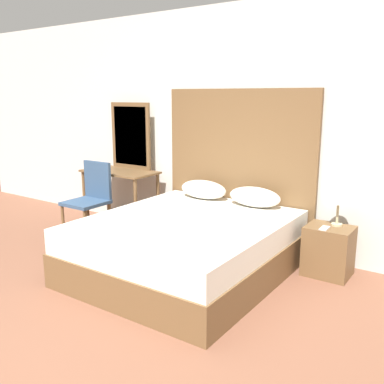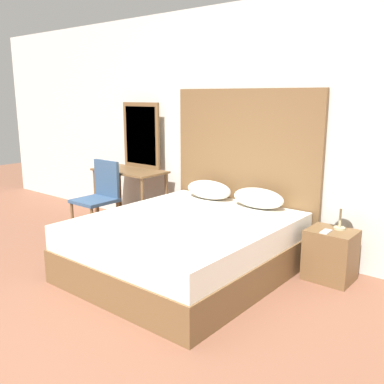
{
  "view_description": "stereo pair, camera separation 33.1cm",
  "coord_description": "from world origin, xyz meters",
  "views": [
    {
      "loc": [
        2.18,
        -1.54,
        1.72
      ],
      "look_at": [
        -0.1,
        1.79,
        0.8
      ],
      "focal_mm": 40.0,
      "sensor_mm": 36.0,
      "label": 1
    },
    {
      "loc": [
        2.45,
        -1.34,
        1.72
      ],
      "look_at": [
        -0.1,
        1.79,
        0.8
      ],
      "focal_mm": 40.0,
      "sensor_mm": 36.0,
      "label": 2
    }
  ],
  "objects": [
    {
      "name": "wall_back",
      "position": [
        0.0,
        2.79,
        1.35
      ],
      "size": [
        10.0,
        0.06,
        2.7
      ],
      "color": "silver",
      "rests_on": "ground_plane"
    },
    {
      "name": "phone_on_nightstand",
      "position": [
        1.03,
        2.35,
        0.49
      ],
      "size": [
        0.07,
        0.15,
        0.01
      ],
      "color": "#B7B7BC",
      "rests_on": "nightstand"
    },
    {
      "name": "bed",
      "position": [
        -0.1,
        1.69,
        0.27
      ],
      "size": [
        1.75,
        2.0,
        0.55
      ],
      "color": "brown",
      "rests_on": "ground_plane"
    },
    {
      "name": "vanity_mirror",
      "position": [
        -1.64,
        2.61,
        1.2
      ],
      "size": [
        0.64,
        0.03,
        0.86
      ],
      "color": "brown",
      "rests_on": "vanity_desk"
    },
    {
      "name": "ground_plane",
      "position": [
        0.0,
        0.0,
        0.0
      ],
      "size": [
        16.0,
        16.0,
        0.0
      ],
      "primitive_type": "plane",
      "color": "brown"
    },
    {
      "name": "nightstand",
      "position": [
        1.06,
        2.44,
        0.24
      ],
      "size": [
        0.43,
        0.36,
        0.49
      ],
      "color": "brown",
      "rests_on": "ground_plane"
    },
    {
      "name": "pillow_right",
      "position": [
        0.22,
        2.49,
        0.66
      ],
      "size": [
        0.58,
        0.29,
        0.21
      ],
      "color": "silver",
      "rests_on": "bed"
    },
    {
      "name": "vanity_desk",
      "position": [
        -1.64,
        2.39,
        0.64
      ],
      "size": [
        0.98,
        0.51,
        0.77
      ],
      "color": "brown",
      "rests_on": "ground_plane"
    },
    {
      "name": "headboard",
      "position": [
        -0.1,
        2.71,
        0.9
      ],
      "size": [
        1.84,
        0.05,
        1.79
      ],
      "color": "brown",
      "rests_on": "ground_plane"
    },
    {
      "name": "phone_on_bed",
      "position": [
        -0.31,
        1.63,
        0.56
      ],
      "size": [
        0.15,
        0.16,
        0.01
      ],
      "color": "#B7B7BC",
      "rests_on": "bed"
    },
    {
      "name": "table_lamp",
      "position": [
        1.1,
        2.51,
        0.79
      ],
      "size": [
        0.23,
        0.23,
        0.4
      ],
      "color": "tan",
      "rests_on": "nightstand"
    },
    {
      "name": "chair",
      "position": [
        -1.69,
        1.93,
        0.53
      ],
      "size": [
        0.45,
        0.45,
        0.93
      ],
      "color": "#334C6B",
      "rests_on": "ground_plane"
    },
    {
      "name": "pillow_left",
      "position": [
        -0.43,
        2.49,
        0.66
      ],
      "size": [
        0.58,
        0.29,
        0.21
      ],
      "color": "silver",
      "rests_on": "bed"
    }
  ]
}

